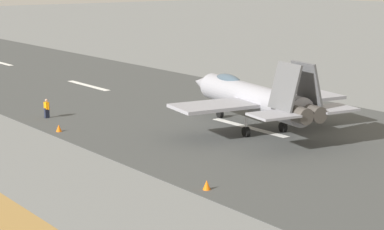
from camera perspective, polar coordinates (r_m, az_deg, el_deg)
name	(u,v)px	position (r m, az deg, el deg)	size (l,w,h in m)	color
ground_plane	(257,130)	(51.37, 5.43, -1.23)	(400.00, 400.00, 0.00)	slate
runway_strip	(257,130)	(51.36, 5.44, -1.23)	(240.00, 26.00, 0.02)	#414342
fighter_jet	(251,97)	(50.98, 4.95, 1.54)	(17.29, 13.78, 5.70)	#91929B
crew_person	(47,109)	(56.33, -12.05, 0.53)	(0.70, 0.36, 1.58)	#1E2338
marker_cone_near	(207,185)	(37.10, 1.24, -5.87)	(0.44, 0.44, 0.55)	orange
marker_cone_mid	(59,128)	(51.38, -11.06, -1.09)	(0.44, 0.44, 0.55)	orange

